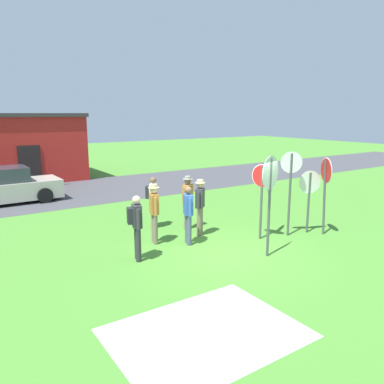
{
  "coord_description": "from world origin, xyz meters",
  "views": [
    {
      "loc": [
        -6.05,
        -7.56,
        3.68
      ],
      "look_at": [
        0.34,
        2.01,
        1.3
      ],
      "focal_mm": 35.39,
      "sensor_mm": 36.0,
      "label": 1
    }
  ],
  "objects_px": {
    "stop_sign_rear_left": "(270,188)",
    "person_in_dark_shirt": "(188,212)",
    "stop_sign_nearest": "(290,181)",
    "person_with_sunhat": "(154,210)",
    "person_in_teal": "(153,198)",
    "stop_sign_leaning_left": "(270,187)",
    "stop_sign_rear_right": "(325,182)",
    "person_near_signs": "(188,199)",
    "stop_sign_far_back": "(309,191)",
    "parked_car_on_street": "(4,187)",
    "person_in_blue": "(200,204)",
    "person_holding_notes": "(136,223)",
    "stop_sign_tallest": "(262,189)"
  },
  "relations": [
    {
      "from": "parked_car_on_street",
      "to": "stop_sign_far_back",
      "type": "distance_m",
      "value": 12.17
    },
    {
      "from": "stop_sign_tallest",
      "to": "stop_sign_rear_left",
      "type": "xyz_separation_m",
      "value": [
        0.47,
        0.13,
        -0.03
      ]
    },
    {
      "from": "person_holding_notes",
      "to": "person_near_signs",
      "type": "bearing_deg",
      "value": 31.3
    },
    {
      "from": "person_holding_notes",
      "to": "person_in_dark_shirt",
      "type": "xyz_separation_m",
      "value": [
        1.76,
        0.31,
        -0.03
      ]
    },
    {
      "from": "stop_sign_rear_left",
      "to": "person_near_signs",
      "type": "height_order",
      "value": "stop_sign_rear_left"
    },
    {
      "from": "stop_sign_nearest",
      "to": "person_near_signs",
      "type": "height_order",
      "value": "stop_sign_nearest"
    },
    {
      "from": "person_in_teal",
      "to": "person_holding_notes",
      "type": "relative_size",
      "value": 1.0
    },
    {
      "from": "stop_sign_leaning_left",
      "to": "person_in_blue",
      "type": "distance_m",
      "value": 2.64
    },
    {
      "from": "person_near_signs",
      "to": "person_in_dark_shirt",
      "type": "height_order",
      "value": "person_near_signs"
    },
    {
      "from": "person_with_sunhat",
      "to": "parked_car_on_street",
      "type": "bearing_deg",
      "value": 109.79
    },
    {
      "from": "person_near_signs",
      "to": "person_in_teal",
      "type": "bearing_deg",
      "value": 140.19
    },
    {
      "from": "person_near_signs",
      "to": "person_in_dark_shirt",
      "type": "relative_size",
      "value": 1.03
    },
    {
      "from": "parked_car_on_street",
      "to": "stop_sign_rear_left",
      "type": "height_order",
      "value": "stop_sign_rear_left"
    },
    {
      "from": "person_in_teal",
      "to": "person_with_sunhat",
      "type": "height_order",
      "value": "person_with_sunhat"
    },
    {
      "from": "stop_sign_far_back",
      "to": "stop_sign_nearest",
      "type": "relative_size",
      "value": 0.76
    },
    {
      "from": "stop_sign_leaning_left",
      "to": "person_in_dark_shirt",
      "type": "distance_m",
      "value": 2.47
    },
    {
      "from": "stop_sign_leaning_left",
      "to": "person_in_teal",
      "type": "height_order",
      "value": "stop_sign_leaning_left"
    },
    {
      "from": "person_in_teal",
      "to": "person_near_signs",
      "type": "relative_size",
      "value": 0.97
    },
    {
      "from": "stop_sign_rear_right",
      "to": "stop_sign_nearest",
      "type": "height_order",
      "value": "stop_sign_nearest"
    },
    {
      "from": "stop_sign_far_back",
      "to": "person_in_blue",
      "type": "relative_size",
      "value": 1.14
    },
    {
      "from": "stop_sign_rear_left",
      "to": "stop_sign_nearest",
      "type": "relative_size",
      "value": 0.84
    },
    {
      "from": "stop_sign_far_back",
      "to": "person_with_sunhat",
      "type": "distance_m",
      "value": 4.84
    },
    {
      "from": "stop_sign_leaning_left",
      "to": "stop_sign_nearest",
      "type": "distance_m",
      "value": 1.99
    },
    {
      "from": "stop_sign_far_back",
      "to": "stop_sign_rear_left",
      "type": "relative_size",
      "value": 0.91
    },
    {
      "from": "stop_sign_rear_left",
      "to": "person_in_dark_shirt",
      "type": "distance_m",
      "value": 2.66
    },
    {
      "from": "stop_sign_rear_left",
      "to": "stop_sign_nearest",
      "type": "distance_m",
      "value": 0.64
    },
    {
      "from": "parked_car_on_street",
      "to": "stop_sign_nearest",
      "type": "xyz_separation_m",
      "value": [
        6.6,
        -9.57,
        1.03
      ]
    },
    {
      "from": "stop_sign_rear_left",
      "to": "person_with_sunhat",
      "type": "relative_size",
      "value": 1.25
    },
    {
      "from": "parked_car_on_street",
      "to": "person_in_blue",
      "type": "relative_size",
      "value": 2.49
    },
    {
      "from": "stop_sign_rear_right",
      "to": "person_holding_notes",
      "type": "height_order",
      "value": "stop_sign_rear_right"
    },
    {
      "from": "person_in_blue",
      "to": "stop_sign_leaning_left",
      "type": "bearing_deg",
      "value": -79.37
    },
    {
      "from": "stop_sign_rear_left",
      "to": "person_in_teal",
      "type": "relative_size",
      "value": 1.28
    },
    {
      "from": "stop_sign_leaning_left",
      "to": "person_near_signs",
      "type": "distance_m",
      "value": 3.34
    },
    {
      "from": "parked_car_on_street",
      "to": "stop_sign_tallest",
      "type": "distance_m",
      "value": 10.94
    },
    {
      "from": "stop_sign_leaning_left",
      "to": "person_in_dark_shirt",
      "type": "bearing_deg",
      "value": 122.12
    },
    {
      "from": "stop_sign_tallest",
      "to": "person_in_dark_shirt",
      "type": "relative_size",
      "value": 1.33
    },
    {
      "from": "stop_sign_rear_left",
      "to": "stop_sign_rear_right",
      "type": "bearing_deg",
      "value": -31.45
    },
    {
      "from": "stop_sign_leaning_left",
      "to": "stop_sign_rear_right",
      "type": "relative_size",
      "value": 1.11
    },
    {
      "from": "person_in_teal",
      "to": "person_near_signs",
      "type": "distance_m",
      "value": 1.15
    },
    {
      "from": "person_near_signs",
      "to": "stop_sign_nearest",
      "type": "bearing_deg",
      "value": -46.57
    },
    {
      "from": "person_holding_notes",
      "to": "stop_sign_far_back",
      "type": "bearing_deg",
      "value": -9.0
    },
    {
      "from": "stop_sign_rear_left",
      "to": "person_in_blue",
      "type": "distance_m",
      "value": 2.18
    },
    {
      "from": "person_in_teal",
      "to": "person_in_dark_shirt",
      "type": "distance_m",
      "value": 2.0
    },
    {
      "from": "stop_sign_tallest",
      "to": "person_in_blue",
      "type": "relative_size",
      "value": 1.3
    },
    {
      "from": "stop_sign_nearest",
      "to": "person_with_sunhat",
      "type": "bearing_deg",
      "value": 156.23
    },
    {
      "from": "person_in_teal",
      "to": "person_in_blue",
      "type": "xyz_separation_m",
      "value": [
        0.84,
        -1.49,
        0.0
      ]
    },
    {
      "from": "parked_car_on_street",
      "to": "stop_sign_rear_left",
      "type": "relative_size",
      "value": 2.0
    },
    {
      "from": "stop_sign_nearest",
      "to": "person_in_blue",
      "type": "relative_size",
      "value": 1.49
    },
    {
      "from": "person_with_sunhat",
      "to": "person_in_blue",
      "type": "relative_size",
      "value": 1.0
    },
    {
      "from": "stop_sign_rear_left",
      "to": "person_in_dark_shirt",
      "type": "xyz_separation_m",
      "value": [
        -2.52,
        0.67,
        -0.54
      ]
    }
  ]
}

